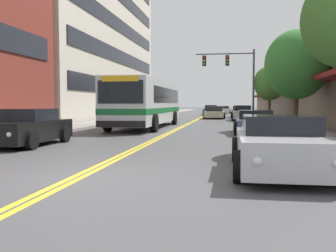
# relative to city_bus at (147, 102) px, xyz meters

# --- Properties ---
(ground_plane) EXTENTS (240.00, 240.00, 0.00)m
(ground_plane) POSITION_rel_city_bus_xyz_m (2.20, 20.25, -1.68)
(ground_plane) COLOR #4C4C4F
(sidewalk_left) EXTENTS (2.81, 106.00, 0.13)m
(sidewalk_left) POSITION_rel_city_bus_xyz_m (-4.70, 20.25, -1.62)
(sidewalk_left) COLOR gray
(sidewalk_left) RESTS_ON ground_plane
(sidewalk_right) EXTENTS (2.81, 106.00, 0.13)m
(sidewalk_right) POSITION_rel_city_bus_xyz_m (9.10, 20.25, -1.62)
(sidewalk_right) COLOR gray
(sidewalk_right) RESTS_ON ground_plane
(centre_line) EXTENTS (0.34, 106.00, 0.01)m
(centre_line) POSITION_rel_city_bus_xyz_m (2.20, 20.25, -1.68)
(centre_line) COLOR yellow
(centre_line) RESTS_ON ground_plane
(office_tower_left) EXTENTS (12.08, 30.39, 23.00)m
(office_tower_left) POSITION_rel_city_bus_xyz_m (-12.34, 15.74, 9.82)
(office_tower_left) COLOR beige
(office_tower_left) RESTS_ON ground_plane
(storefront_row_right) EXTENTS (9.10, 68.00, 7.02)m
(storefront_row_right) POSITION_rel_city_bus_xyz_m (14.73, 20.25, 1.83)
(storefront_row_right) COLOR gray
(storefront_row_right) RESTS_ON ground_plane
(city_bus) EXTENTS (2.94, 12.15, 2.96)m
(city_bus) POSITION_rel_city_bus_xyz_m (0.00, 0.00, 0.00)
(city_bus) COLOR silver
(city_bus) RESTS_ON ground_plane
(car_charcoal_parked_left_near) EXTENTS (2.02, 4.35, 1.28)m
(car_charcoal_parked_left_near) POSITION_rel_city_bus_xyz_m (-2.23, 15.36, -1.07)
(car_charcoal_parked_left_near) COLOR #232328
(car_charcoal_parked_left_near) RESTS_ON ground_plane
(car_black_parked_left_mid) EXTENTS (2.14, 4.26, 1.36)m
(car_black_parked_left_mid) POSITION_rel_city_bus_xyz_m (-2.13, -11.22, -1.05)
(car_black_parked_left_mid) COLOR black
(car_black_parked_left_mid) RESTS_ON ground_plane
(car_silver_parked_right_foreground) EXTENTS (2.10, 4.54, 1.27)m
(car_silver_parked_right_foreground) POSITION_rel_city_bus_xyz_m (6.46, -15.28, -1.07)
(car_silver_parked_right_foreground) COLOR #B7B7BC
(car_silver_parked_right_foreground) RESTS_ON ground_plane
(car_champagne_parked_right_mid) EXTENTS (2.00, 4.86, 1.39)m
(car_champagne_parked_right_mid) POSITION_rel_city_bus_xyz_m (6.50, 11.51, -1.04)
(car_champagne_parked_right_mid) COLOR beige
(car_champagne_parked_right_mid) RESTS_ON ground_plane
(car_slate_blue_parked_right_far) EXTENTS (2.18, 4.57, 1.20)m
(car_slate_blue_parked_right_far) POSITION_rel_city_bus_xyz_m (6.64, -4.17, -1.11)
(car_slate_blue_parked_right_far) COLOR #475675
(car_slate_blue_parked_right_far) RESTS_ON ground_plane
(car_dark_grey_parked_right_end) EXTENTS (2.02, 4.39, 1.30)m
(car_dark_grey_parked_right_end) POSITION_rel_city_bus_xyz_m (6.46, 18.39, -1.06)
(car_dark_grey_parked_right_end) COLOR #38383D
(car_dark_grey_parked_right_end) RESTS_ON ground_plane
(car_navy_moving_lead) EXTENTS (2.14, 4.31, 1.36)m
(car_navy_moving_lead) POSITION_rel_city_bus_xyz_m (2.74, 28.75, -1.06)
(car_navy_moving_lead) COLOR #19234C
(car_navy_moving_lead) RESTS_ON ground_plane
(car_white_moving_second) EXTENTS (2.10, 4.83, 1.18)m
(car_white_moving_second) POSITION_rel_city_bus_xyz_m (4.42, 38.18, -1.12)
(car_white_moving_second) COLOR white
(car_white_moving_second) RESTS_ON ground_plane
(car_beige_moving_third) EXTENTS (2.21, 4.90, 1.29)m
(car_beige_moving_third) POSITION_rel_city_bus_xyz_m (3.78, 15.15, -1.09)
(car_beige_moving_third) COLOR #BCAD89
(car_beige_moving_third) RESTS_ON ground_plane
(traffic_signal_mast) EXTENTS (5.24, 0.38, 6.36)m
(traffic_signal_mast) POSITION_rel_city_bus_xyz_m (5.64, 10.11, 2.82)
(traffic_signal_mast) COLOR #47474C
(traffic_signal_mast) RESTS_ON ground_plane
(street_tree_right_mid) EXTENTS (3.61, 3.61, 5.64)m
(street_tree_right_mid) POSITION_rel_city_bus_xyz_m (9.09, -1.59, 2.09)
(street_tree_right_mid) COLOR brown
(street_tree_right_mid) RESTS_ON sidewalk_right
(street_tree_right_far) EXTENTS (2.83, 2.83, 4.83)m
(street_tree_right_far) POSITION_rel_city_bus_xyz_m (8.86, 10.77, 1.71)
(street_tree_right_far) COLOR brown
(street_tree_right_far) RESTS_ON sidewalk_right
(fire_hydrant) EXTENTS (0.33, 0.25, 0.81)m
(fire_hydrant) POSITION_rel_city_bus_xyz_m (8.15, -10.35, -1.15)
(fire_hydrant) COLOR yellow
(fire_hydrant) RESTS_ON sidewalk_right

